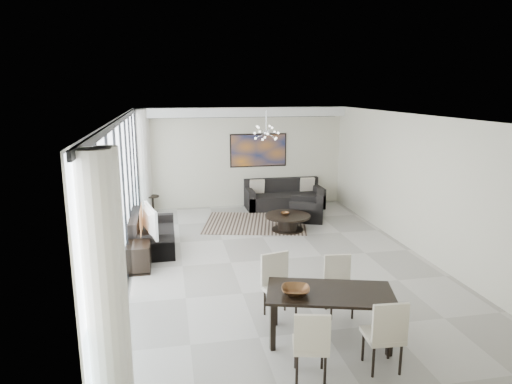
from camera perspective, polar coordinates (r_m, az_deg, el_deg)
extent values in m
cube|color=#A8A39B|center=(9.45, 2.67, -8.35)|extent=(6.00, 9.00, 0.02)
cube|color=white|center=(8.83, 2.86, 9.37)|extent=(6.00, 9.00, 0.02)
cube|color=beige|center=(13.36, -1.83, 4.34)|extent=(6.00, 0.02, 2.90)
cube|color=beige|center=(4.98, 15.34, -10.92)|extent=(6.00, 0.02, 2.90)
cube|color=beige|center=(10.15, 19.39, 0.90)|extent=(0.02, 9.00, 2.90)
cube|color=silver|center=(8.82, -16.40, -0.61)|extent=(0.01, 8.95, 2.85)
cube|color=black|center=(8.61, -16.72, 8.50)|extent=(0.04, 8.95, 0.10)
cube|color=black|center=(9.24, -15.59, -9.20)|extent=(0.04, 8.95, 0.06)
cube|color=black|center=(5.03, -19.96, -11.04)|extent=(0.04, 0.05, 2.88)
cube|color=black|center=(5.95, -18.54, -7.19)|extent=(0.04, 0.05, 2.88)
cube|color=black|center=(6.89, -17.51, -4.39)|extent=(0.04, 0.05, 2.88)
cube|color=black|center=(7.85, -16.74, -2.26)|extent=(0.04, 0.05, 2.88)
cube|color=black|center=(8.81, -16.14, -0.60)|extent=(0.04, 0.05, 2.88)
cube|color=black|center=(9.79, -15.66, 0.74)|extent=(0.04, 0.05, 2.88)
cube|color=black|center=(10.77, -15.27, 1.83)|extent=(0.04, 0.05, 2.88)
cube|color=black|center=(11.75, -14.94, 2.74)|extent=(0.04, 0.05, 2.88)
cube|color=black|center=(12.73, -14.66, 3.51)|extent=(0.04, 0.05, 2.88)
cylinder|color=silver|center=(4.87, -18.57, -11.72)|extent=(0.36, 0.36, 2.85)
cylinder|color=silver|center=(12.87, -14.00, 3.64)|extent=(0.36, 0.36, 2.85)
cube|color=white|center=(13.04, -1.73, 9.96)|extent=(5.98, 0.40, 0.26)
cube|color=#BD681A|center=(13.40, 0.30, 5.23)|extent=(1.68, 0.04, 0.98)
cylinder|color=silver|center=(11.34, 1.28, 8.80)|extent=(0.02, 0.02, 0.55)
sphere|color=silver|center=(11.36, 1.28, 7.42)|extent=(0.12, 0.12, 0.12)
cube|color=black|center=(11.86, -0.08, -3.90)|extent=(2.97, 2.53, 0.01)
cylinder|color=black|center=(11.21, 3.98, -3.00)|extent=(1.12, 1.12, 0.04)
cylinder|color=black|center=(11.26, 3.96, -3.96)|extent=(0.49, 0.49, 0.35)
cylinder|color=black|center=(11.31, 3.95, -4.72)|extent=(0.78, 0.78, 0.03)
imported|color=brown|center=(11.21, 3.65, -2.70)|extent=(0.25, 0.25, 0.07)
cube|color=black|center=(13.39, 3.54, -1.10)|extent=(2.25, 0.92, 0.41)
cube|color=black|center=(13.64, 3.18, 0.93)|extent=(2.25, 0.18, 0.41)
cube|color=black|center=(13.15, -0.80, -0.92)|extent=(0.18, 0.92, 0.59)
cube|color=black|center=(13.66, 7.74, -0.52)|extent=(0.18, 0.92, 0.59)
cube|color=black|center=(10.18, -12.72, -5.92)|extent=(0.91, 1.61, 0.40)
cube|color=black|center=(10.08, -14.89, -3.83)|extent=(0.18, 1.61, 0.40)
cube|color=black|center=(9.48, -12.85, -6.77)|extent=(0.91, 0.18, 0.58)
cube|color=black|center=(10.84, -12.65, -4.27)|extent=(0.91, 0.18, 0.58)
cube|color=black|center=(12.23, 6.34, -2.55)|extent=(1.13, 1.16, 0.39)
cube|color=black|center=(12.12, 8.02, -0.85)|extent=(0.48, 0.92, 0.39)
cube|color=black|center=(12.56, 6.42, -1.73)|extent=(0.88, 0.46, 0.56)
cube|color=black|center=(11.85, 6.26, -2.62)|extent=(0.88, 0.46, 0.56)
cylinder|color=black|center=(13.05, -12.81, -0.53)|extent=(0.36, 0.36, 0.04)
cylinder|color=black|center=(13.10, -12.75, -1.57)|extent=(0.06, 0.06, 0.45)
cylinder|color=black|center=(13.16, -12.71, -2.50)|extent=(0.25, 0.25, 0.03)
cube|color=black|center=(9.60, -14.38, -6.79)|extent=(0.47, 1.68, 0.53)
imported|color=gray|center=(9.42, -13.60, -3.55)|extent=(0.36, 1.03, 0.59)
cube|color=black|center=(6.44, 9.23, -12.35)|extent=(1.89, 1.30, 0.04)
cube|color=black|center=(6.29, 2.11, -16.48)|extent=(0.07, 0.07, 0.68)
cube|color=black|center=(6.88, 2.39, -13.77)|extent=(0.07, 0.07, 0.68)
cube|color=black|center=(6.42, 16.43, -16.42)|extent=(0.07, 0.07, 0.68)
cube|color=black|center=(7.00, 15.35, -13.78)|extent=(0.07, 0.07, 0.68)
cube|color=beige|center=(5.79, 6.81, -18.49)|extent=(0.51, 0.51, 0.05)
cube|color=beige|center=(5.51, 7.03, -17.36)|extent=(0.42, 0.14, 0.51)
cylinder|color=black|center=(6.03, 4.98, -19.51)|extent=(0.04, 0.04, 0.39)
cylinder|color=black|center=(5.78, 8.62, -21.19)|extent=(0.04, 0.04, 0.39)
cube|color=beige|center=(6.10, 15.53, -16.90)|extent=(0.47, 0.47, 0.06)
cube|color=beige|center=(5.83, 16.44, -15.65)|extent=(0.44, 0.07, 0.54)
cylinder|color=black|center=(6.29, 13.24, -18.23)|extent=(0.04, 0.04, 0.41)
cylinder|color=black|center=(6.15, 17.62, -19.33)|extent=(0.04, 0.04, 0.41)
cube|color=beige|center=(7.03, 3.07, -12.15)|extent=(0.54, 0.54, 0.06)
cube|color=beige|center=(7.09, 2.35, -9.68)|extent=(0.45, 0.15, 0.55)
cylinder|color=black|center=(7.08, 5.03, -14.19)|extent=(0.04, 0.04, 0.42)
cylinder|color=black|center=(7.21, 1.10, -13.61)|extent=(0.04, 0.04, 0.42)
cube|color=beige|center=(7.26, 10.43, -11.83)|extent=(0.46, 0.46, 0.05)
cube|color=beige|center=(7.33, 10.13, -9.58)|extent=(0.42, 0.09, 0.51)
cylinder|color=black|center=(7.26, 11.98, -13.85)|extent=(0.04, 0.04, 0.39)
cylinder|color=black|center=(7.46, 8.79, -12.96)|extent=(0.04, 0.04, 0.39)
imported|color=brown|center=(6.29, 4.96, -12.19)|extent=(0.47, 0.47, 0.09)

